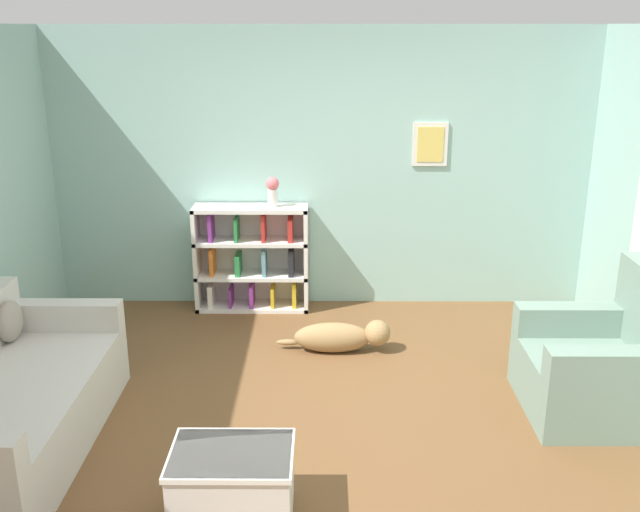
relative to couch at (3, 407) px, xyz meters
The scene contains 8 objects.
ground_plane 2.05m from the couch, 11.28° to the left, with size 14.00×14.00×0.00m, color brown.
wall_back 3.46m from the couch, 53.08° to the left, with size 5.60×0.13×2.60m.
couch is the anchor object (origin of this frame).
bookshelf 2.79m from the couch, 61.31° to the left, with size 1.06×0.31×1.00m.
recliner_chair 3.99m from the couch, ahead, with size 0.93×0.93×1.02m.
coffee_table 1.66m from the couch, 23.24° to the right, with size 0.67×0.49×0.42m.
dog 2.61m from the couch, 34.05° to the left, with size 0.95×0.23×0.28m.
vase 3.00m from the couch, 57.46° to the left, with size 0.12×0.12×0.28m.
Camera 1 is at (0.03, -4.34, 2.58)m, focal length 40.00 mm.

